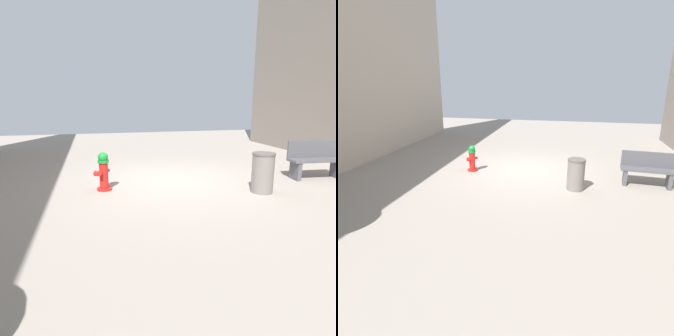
# 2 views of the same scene
# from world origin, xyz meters

# --- Properties ---
(ground_plane) EXTENTS (23.40, 23.40, 0.00)m
(ground_plane) POSITION_xyz_m (0.00, 0.00, 0.00)
(ground_plane) COLOR gray
(fire_hydrant) EXTENTS (0.38, 0.40, 0.85)m
(fire_hydrant) POSITION_xyz_m (1.68, 0.42, 0.42)
(fire_hydrant) COLOR red
(fire_hydrant) RESTS_ON ground_plane
(bench_near) EXTENTS (1.46, 0.57, 0.95)m
(bench_near) POSITION_xyz_m (-3.57, 0.66, 0.48)
(bench_near) COLOR #4C4C51
(bench_near) RESTS_ON ground_plane
(trash_bin) EXTENTS (0.48, 0.48, 0.86)m
(trash_bin) POSITION_xyz_m (-1.61, 1.42, 0.43)
(trash_bin) COLOR slate
(trash_bin) RESTS_ON ground_plane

